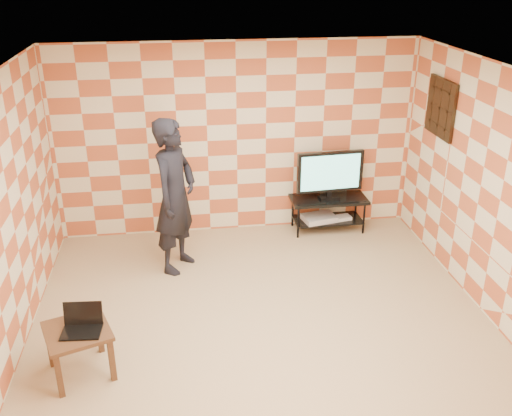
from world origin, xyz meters
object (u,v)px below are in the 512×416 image
object	(u,v)px
tv	(330,173)
person	(175,196)
tv_stand	(328,207)
side_table	(78,337)

from	to	relation	value
tv	person	size ratio (longest dim) A/B	0.49
person	tv_stand	bearing A→B (deg)	-40.10
tv	person	distance (m)	2.31
tv_stand	side_table	size ratio (longest dim) A/B	1.49
tv_stand	side_table	distance (m)	4.16
tv_stand	person	distance (m)	2.39
tv_stand	tv	size ratio (longest dim) A/B	1.14
tv_stand	side_table	xyz separation A→B (m)	(-3.13, -2.73, 0.04)
person	tv	bearing A→B (deg)	-40.17
tv_stand	tv	xyz separation A→B (m)	(-0.00, -0.00, 0.52)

